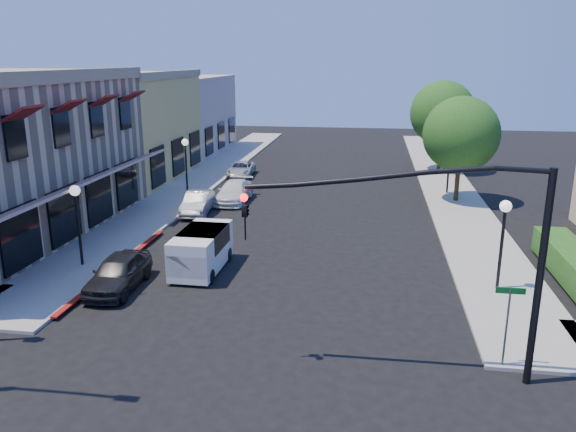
# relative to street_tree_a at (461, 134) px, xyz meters

# --- Properties ---
(ground) EXTENTS (120.00, 120.00, 0.00)m
(ground) POSITION_rel_street_tree_a_xyz_m (-8.80, -22.00, -4.19)
(ground) COLOR black
(ground) RESTS_ON ground
(sidewalk_left) EXTENTS (3.50, 50.00, 0.12)m
(sidewalk_left) POSITION_rel_street_tree_a_xyz_m (-17.55, 5.00, -4.13)
(sidewalk_left) COLOR gray
(sidewalk_left) RESTS_ON ground
(sidewalk_right) EXTENTS (3.50, 50.00, 0.12)m
(sidewalk_right) POSITION_rel_street_tree_a_xyz_m (-0.05, 5.00, -4.13)
(sidewalk_right) COLOR gray
(sidewalk_right) RESTS_ON ground
(curb_red_strip) EXTENTS (0.25, 10.00, 0.06)m
(curb_red_strip) POSITION_rel_street_tree_a_xyz_m (-15.70, -14.00, -4.19)
(curb_red_strip) COLOR maroon
(curb_red_strip) RESTS_ON ground
(yellow_stucco_building) EXTENTS (10.00, 12.00, 7.60)m
(yellow_stucco_building) POSITION_rel_street_tree_a_xyz_m (-24.30, 4.00, -0.39)
(yellow_stucco_building) COLOR #CEB95D
(yellow_stucco_building) RESTS_ON ground
(pink_stucco_building) EXTENTS (10.00, 12.00, 7.00)m
(pink_stucco_building) POSITION_rel_street_tree_a_xyz_m (-24.30, 16.00, -0.69)
(pink_stucco_building) COLOR tan
(pink_stucco_building) RESTS_ON ground
(hedge) EXTENTS (1.40, 8.00, 1.10)m
(hedge) POSITION_rel_street_tree_a_xyz_m (2.90, -13.00, -4.19)
(hedge) COLOR #235016
(hedge) RESTS_ON ground
(street_tree_a) EXTENTS (4.56, 4.56, 6.48)m
(street_tree_a) POSITION_rel_street_tree_a_xyz_m (0.00, 0.00, 0.00)
(street_tree_a) COLOR #312313
(street_tree_a) RESTS_ON ground
(street_tree_b) EXTENTS (4.94, 4.94, 7.02)m
(street_tree_b) POSITION_rel_street_tree_a_xyz_m (0.00, 10.00, 0.35)
(street_tree_b) COLOR #312313
(street_tree_b) RESTS_ON ground
(signal_mast_arm) EXTENTS (8.01, 0.39, 6.00)m
(signal_mast_arm) POSITION_rel_street_tree_a_xyz_m (-2.94, -20.50, -0.11)
(signal_mast_arm) COLOR black
(signal_mast_arm) RESTS_ON ground
(street_name_sign) EXTENTS (0.80, 0.06, 2.50)m
(street_name_sign) POSITION_rel_street_tree_a_xyz_m (-1.30, -19.80, -2.50)
(street_name_sign) COLOR #595B5E
(street_name_sign) RESTS_ON ground
(lamppost_left_near) EXTENTS (0.44, 0.44, 3.57)m
(lamppost_left_near) POSITION_rel_street_tree_a_xyz_m (-17.30, -14.00, -1.46)
(lamppost_left_near) COLOR black
(lamppost_left_near) RESTS_ON ground
(lamppost_left_far) EXTENTS (0.44, 0.44, 3.57)m
(lamppost_left_far) POSITION_rel_street_tree_a_xyz_m (-17.30, 0.00, -1.46)
(lamppost_left_far) COLOR black
(lamppost_left_far) RESTS_ON ground
(lamppost_right_near) EXTENTS (0.44, 0.44, 3.57)m
(lamppost_right_near) POSITION_rel_street_tree_a_xyz_m (-0.30, -14.00, -1.46)
(lamppost_right_near) COLOR black
(lamppost_right_near) RESTS_ON ground
(lamppost_right_far) EXTENTS (0.44, 0.44, 3.57)m
(lamppost_right_far) POSITION_rel_street_tree_a_xyz_m (-0.30, 2.00, -1.46)
(lamppost_right_far) COLOR black
(lamppost_right_far) RESTS_ON ground
(white_van) EXTENTS (1.76, 3.89, 1.71)m
(white_van) POSITION_rel_street_tree_a_xyz_m (-12.12, -13.65, -3.20)
(white_van) COLOR silver
(white_van) RESTS_ON ground
(parked_car_a) EXTENTS (1.73, 4.00, 1.35)m
(parked_car_a) POSITION_rel_street_tree_a_xyz_m (-14.71, -16.00, -3.52)
(parked_car_a) COLOR black
(parked_car_a) RESTS_ON ground
(parked_car_b) EXTENTS (1.69, 3.96, 1.27)m
(parked_car_b) POSITION_rel_street_tree_a_xyz_m (-15.00, -4.96, -3.56)
(parked_car_b) COLOR #9FA0A3
(parked_car_b) RESTS_ON ground
(parked_car_c) EXTENTS (1.78, 4.36, 1.27)m
(parked_car_c) POSITION_rel_street_tree_a_xyz_m (-13.60, -2.00, -3.56)
(parked_car_c) COLOR silver
(parked_car_c) RESTS_ON ground
(parked_car_d) EXTENTS (2.04, 3.99, 1.08)m
(parked_car_d) POSITION_rel_street_tree_a_xyz_m (-15.00, 5.80, -3.65)
(parked_car_d) COLOR #BABDC0
(parked_car_d) RESTS_ON ground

